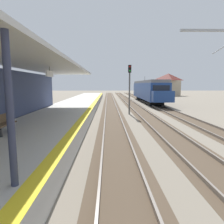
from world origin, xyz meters
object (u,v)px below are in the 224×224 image
at_px(approaching_train, 149,90).
at_px(platform_bench, 3,124).
at_px(distant_trackside_house, 168,84).
at_px(rail_signal_post, 130,84).

distance_m(approaching_train, platform_bench, 29.48).
xyz_separation_m(approaching_train, platform_bench, (-12.09, -26.88, -0.80)).
bearing_deg(distant_trackside_house, platform_bench, -114.14).
bearing_deg(approaching_train, rail_signal_post, -108.81).
xyz_separation_m(approaching_train, rail_signal_post, (-4.96, -14.56, 1.02)).
height_order(approaching_train, platform_bench, approaching_train).
xyz_separation_m(rail_signal_post, platform_bench, (-7.13, -12.32, -1.82)).
relative_size(rail_signal_post, platform_bench, 3.25).
relative_size(approaching_train, rail_signal_post, 3.77).
bearing_deg(platform_bench, distant_trackside_house, 65.86).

